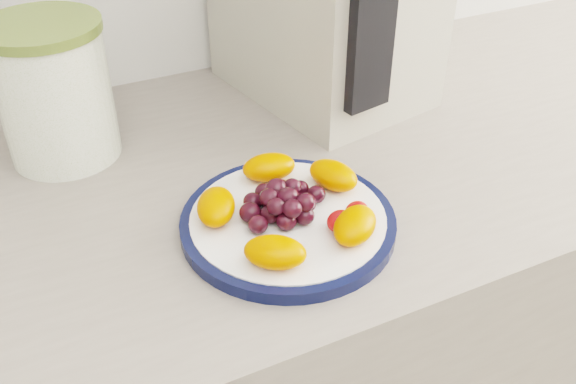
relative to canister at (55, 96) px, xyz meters
name	(u,v)px	position (x,y,z in m)	size (l,w,h in m)	color
counter	(284,378)	(0.25, -0.13, -0.53)	(3.50, 0.60, 0.90)	gray
plate_rim	(288,223)	(0.19, -0.27, -0.08)	(0.24, 0.24, 0.01)	#0B1233
plate_face	(288,222)	(0.19, -0.27, -0.07)	(0.22, 0.22, 0.02)	white
canister	(55,96)	(0.00, 0.00, 0.00)	(0.14, 0.14, 0.17)	#546C19
canister_lid	(39,27)	(0.00, 0.00, 0.09)	(0.14, 0.14, 0.01)	olive
appliance_panel	(373,1)	(0.36, -0.14, 0.11)	(0.06, 0.02, 0.28)	black
fruit_plate	(290,204)	(0.20, -0.27, -0.05)	(0.21, 0.20, 0.04)	#E95500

